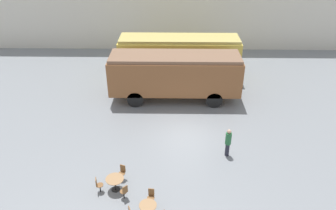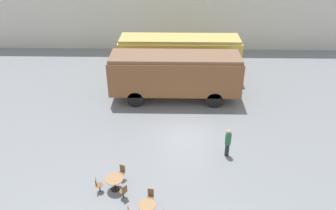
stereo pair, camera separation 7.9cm
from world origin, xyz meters
The scene contains 11 objects.
ground_plane centered at (0.00, 0.00, 0.00)m, with size 80.00×80.00×0.00m, color gray.
backdrop_wall centered at (0.00, 15.66, 4.50)m, with size 44.00×0.15×9.00m.
passenger_coach_vintage centered at (-0.36, 8.58, 2.09)m, with size 9.89×2.59×3.59m.
passenger_coach_wooden centered at (-0.72, 4.79, 2.13)m, with size 9.48×2.78×3.53m.
cafe_table_near centered at (-1.94, -6.55, 0.54)m, with size 0.81×0.81×0.70m.
cafe_table_mid centered at (-3.71, -4.88, 0.59)m, with size 0.91×0.91×0.73m.
cafe_chair_2 centered at (-1.85, -5.77, 0.51)m, with size 0.36×0.37×0.87m.
cafe_chair_3 centered at (-4.52, -5.05, 0.51)m, with size 0.38×0.36×0.87m.
cafe_chair_4 centered at (-3.16, -5.50, 0.51)m, with size 0.40×0.40×0.87m.
cafe_chair_5 centered at (-3.45, -4.09, 0.51)m, with size 0.37×0.39×0.87m.
visitor_person centered at (2.30, -2.00, 0.97)m, with size 0.34×0.34×1.77m.
Camera 1 is at (-0.86, -17.10, 11.98)m, focal length 35.00 mm.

